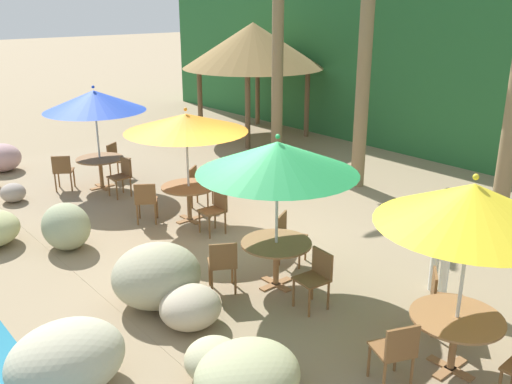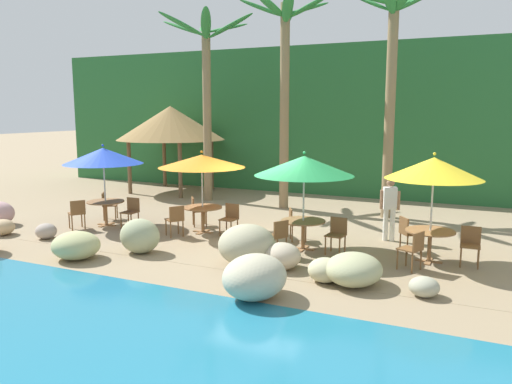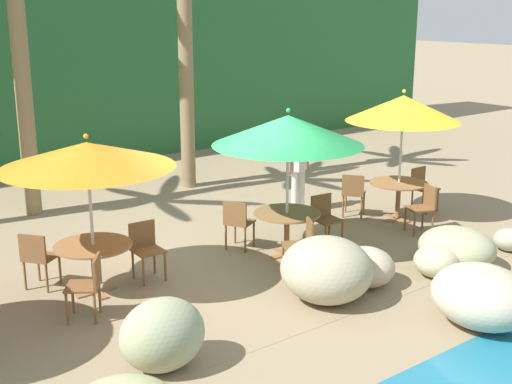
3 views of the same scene
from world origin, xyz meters
name	(u,v)px [view 1 (image 1 of 3)]	position (x,y,z in m)	size (l,w,h in m)	color
ground_plane	(245,255)	(0.00, 0.00, 0.00)	(120.00, 120.00, 0.00)	#937F60
terrace_deck	(245,254)	(0.00, 0.00, 0.00)	(18.00, 5.20, 0.01)	#937F60
rock_seawall	(65,256)	(-1.20, -2.75, 0.37)	(15.88, 3.33, 0.91)	tan
umbrella_blue	(94,101)	(-5.09, -0.28, 2.10)	(2.32, 2.32, 2.44)	silver
dining_table_blue	(100,163)	(-5.09, -0.28, 0.61)	(1.10, 1.10, 0.74)	olive
chair_blue_seaward	(122,174)	(-4.25, -0.15, 0.51)	(0.44, 0.45, 0.87)	brown
chair_blue_inland	(116,158)	(-5.62, 0.39, 0.51)	(0.59, 0.58, 0.87)	brown
chair_blue_left	(63,170)	(-5.47, -1.05, 0.51)	(0.59, 0.58, 0.87)	brown
umbrella_orange	(186,123)	(-1.99, 0.16, 2.03)	(2.42, 2.42, 2.33)	silver
dining_table_orange	(189,192)	(-1.99, 0.16, 0.61)	(1.10, 1.10, 0.74)	olive
chair_orange_seaward	(216,208)	(-1.14, 0.21, 0.51)	(0.44, 0.45, 0.87)	brown
chair_orange_inland	(198,184)	(-2.58, 0.78, 0.51)	(0.59, 0.59, 0.87)	brown
chair_orange_left	(146,199)	(-2.40, -0.59, 0.51)	(0.59, 0.59, 0.87)	brown
umbrella_green	(277,158)	(1.18, -0.33, 2.09)	(2.43, 2.43, 2.45)	silver
dining_table_green	(276,250)	(1.18, -0.33, 0.61)	(1.10, 1.10, 0.74)	olive
chair_green_seaward	(316,275)	(2.03, -0.32, 0.51)	(0.46, 0.46, 0.87)	brown
chair_green_inland	(288,234)	(0.69, 0.38, 0.51)	(0.58, 0.57, 0.87)	brown
chair_green_left	(223,262)	(0.83, -1.11, 0.51)	(0.58, 0.58, 0.87)	brown
umbrella_yellow	(472,205)	(4.14, -0.12, 2.15)	(2.13, 2.13, 2.51)	silver
dining_table_yellow	(456,326)	(4.14, -0.12, 0.61)	(1.10, 1.10, 0.74)	olive
chair_yellow_inland	(442,297)	(3.56, 0.50, 0.51)	(0.59, 0.59, 0.87)	brown
chair_yellow_left	(396,350)	(3.90, -0.94, 0.51)	(0.56, 0.55, 0.87)	brown
palapa_hut	(253,46)	(-6.98, 6.00, 2.89)	(4.51, 4.51, 3.60)	brown
waiter_in_white	(444,233)	(2.95, 1.43, 0.99)	(0.52, 0.31, 1.70)	white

